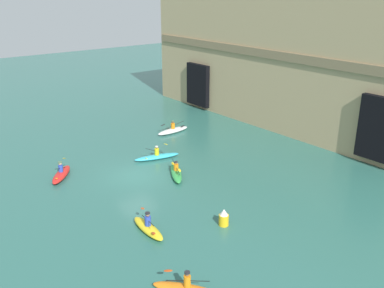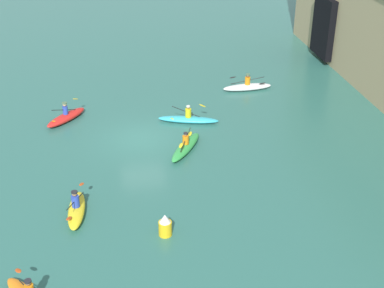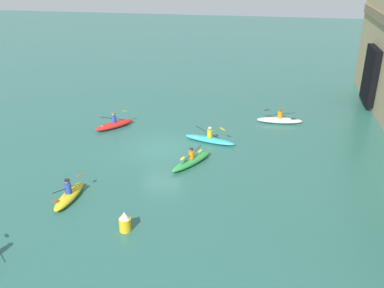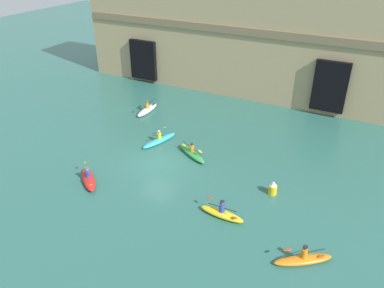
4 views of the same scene
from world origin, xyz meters
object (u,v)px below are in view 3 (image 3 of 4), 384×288
Objects in this scene: kayak_cyan at (210,139)px; marker_buoy at (125,222)px; kayak_red at (114,124)px; kayak_yellow at (69,195)px; kayak_green at (192,161)px; kayak_white at (280,120)px.

marker_buoy is at bearing 91.71° from kayak_cyan.
kayak_yellow is (9.69, 0.89, -0.00)m from kayak_red.
kayak_cyan is (1.35, 7.13, -0.05)m from kayak_red.
kayak_yellow is at bearing 162.40° from kayak_green.
kayak_cyan is 10.42m from kayak_yellow.
kayak_yellow reaches higher than kayak_white.
kayak_yellow is at bearing 46.21° from kayak_white.
marker_buoy is at bearing 60.81° from kayak_white.
kayak_cyan is 1.08× the size of kayak_white.
kayak_red is 0.84× the size of kayak_white.
kayak_white is 16.38m from marker_buoy.
kayak_white is (-12.63, 10.92, -0.01)m from kayak_yellow.
kayak_yellow is 4.22m from marker_buoy.
kayak_cyan is at bearing -60.35° from kayak_red.
kayak_green is 3.30× the size of marker_buoy.
kayak_cyan is 3.64× the size of marker_buoy.
marker_buoy is at bearing -164.40° from kayak_green.
kayak_green is at bearing 52.23° from kayak_white.
kayak_green reaches higher than marker_buoy.
kayak_cyan is 10.72m from marker_buoy.
kayak_red is at bearing 11.00° from kayak_white.
kayak_cyan is 1.25× the size of kayak_yellow.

